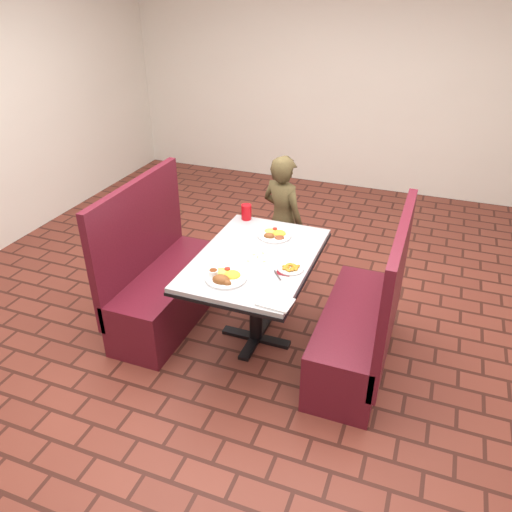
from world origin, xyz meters
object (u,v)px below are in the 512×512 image
Objects in this scene: booth_bench_right at (362,328)px; near_dinner_plate at (225,275)px; red_tumbler at (246,212)px; booth_bench_left at (163,284)px; diner_person at (283,221)px; plantain_plate at (291,268)px; far_dinner_plate at (275,234)px; dining_table at (256,268)px.

booth_bench_right is 4.40× the size of near_dinner_plate.
red_tumbler is (-1.09, 0.55, 0.48)m from booth_bench_right.
booth_bench_left and booth_bench_right have the same top height.
diner_person is 9.54× the size of red_tumbler.
plantain_plate is 0.86m from red_tumbler.
booth_bench_right reaches higher than near_dinner_plate.
booth_bench_left is at bearing -132.73° from red_tumbler.
diner_person is at bearing 102.06° from far_dinner_plate.
plantain_plate is at bearing -17.21° from dining_table.
diner_person reaches higher than near_dinner_plate.
dining_table is at bearing 119.55° from diner_person.
dining_table is 4.44× the size of near_dinner_plate.
red_tumbler is at bearing 153.31° from booth_bench_right.
red_tumbler is at bearing 47.27° from booth_bench_left.
near_dinner_plate reaches higher than dining_table.
red_tumbler is (-0.21, 0.91, 0.03)m from near_dinner_plate.
booth_bench_left reaches higher than dining_table.
booth_bench_left reaches higher than red_tumbler.
plantain_plate is at bearing -170.23° from booth_bench_right.
booth_bench_right reaches higher than dining_table.
booth_bench_left is 0.92m from near_dinner_plate.
booth_bench_left is 1.01× the size of diner_person.
diner_person is (-0.10, 0.93, -0.06)m from dining_table.
booth_bench_right reaches higher than plantain_plate.
booth_bench_right is 4.77× the size of far_dinner_plate.
booth_bench_right is at bearing 9.77° from plantain_plate.
diner_person is 6.65× the size of plantain_plate.
diner_person is 0.63m from far_dinner_plate.
near_dinner_plate is (0.02, -1.29, 0.18)m from diner_person.
dining_table is 0.64m from red_tumbler.
far_dinner_plate is 0.50m from plantain_plate.
dining_table is at bearing -61.96° from red_tumbler.
diner_person is at bearing 63.64° from red_tumbler.
booth_bench_right is at bearing 22.40° from near_dinner_plate.
far_dinner_plate is (0.11, 0.70, -0.01)m from near_dinner_plate.
red_tumbler is (-0.29, 0.55, 0.16)m from dining_table.
dining_table is 0.39m from near_dinner_plate.
dining_table is at bearing -94.25° from far_dinner_plate.
far_dinner_plate is (-0.77, 0.34, 0.44)m from booth_bench_right.
diner_person is at bearing 96.23° from dining_table.
booth_bench_left is 1.19m from diner_person.
booth_bench_left is at bearing 153.22° from near_dinner_plate.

